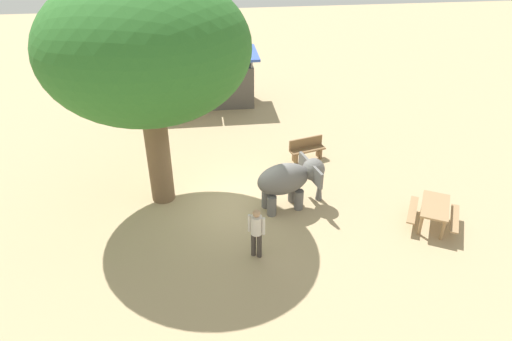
{
  "coord_description": "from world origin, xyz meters",
  "views": [
    {
      "loc": [
        -0.95,
        -12.55,
        9.04
      ],
      "look_at": [
        0.73,
        0.86,
        0.8
      ],
      "focal_mm": 32.43,
      "sensor_mm": 36.0,
      "label": 1
    }
  ],
  "objects_px": {
    "person_handler": "(256,230)",
    "shade_tree_main": "(145,50)",
    "market_stall_orange": "(177,83)",
    "wooden_bench": "(307,148)",
    "picnic_table_near": "(434,210)",
    "elephant": "(290,179)",
    "market_stall_blue": "(231,80)"
  },
  "relations": [
    {
      "from": "market_stall_orange",
      "to": "shade_tree_main",
      "type": "bearing_deg",
      "value": -92.76
    },
    {
      "from": "wooden_bench",
      "to": "picnic_table_near",
      "type": "bearing_deg",
      "value": 108.0
    },
    {
      "from": "person_handler",
      "to": "wooden_bench",
      "type": "height_order",
      "value": "person_handler"
    },
    {
      "from": "wooden_bench",
      "to": "picnic_table_near",
      "type": "xyz_separation_m",
      "value": [
        2.99,
        -4.59,
        0.12
      ]
    },
    {
      "from": "person_handler",
      "to": "picnic_table_near",
      "type": "bearing_deg",
      "value": -55.77
    },
    {
      "from": "shade_tree_main",
      "to": "picnic_table_near",
      "type": "bearing_deg",
      "value": -17.11
    },
    {
      "from": "wooden_bench",
      "to": "picnic_table_near",
      "type": "height_order",
      "value": "wooden_bench"
    },
    {
      "from": "market_stall_blue",
      "to": "picnic_table_near",
      "type": "bearing_deg",
      "value": -62.85
    },
    {
      "from": "person_handler",
      "to": "elephant",
      "type": "bearing_deg",
      "value": -3.97
    },
    {
      "from": "elephant",
      "to": "wooden_bench",
      "type": "bearing_deg",
      "value": 53.7
    },
    {
      "from": "shade_tree_main",
      "to": "person_handler",
      "type": "bearing_deg",
      "value": -49.83
    },
    {
      "from": "picnic_table_near",
      "to": "market_stall_blue",
      "type": "distance_m",
      "value": 11.9
    },
    {
      "from": "shade_tree_main",
      "to": "picnic_table_near",
      "type": "height_order",
      "value": "shade_tree_main"
    },
    {
      "from": "elephant",
      "to": "market_stall_orange",
      "type": "relative_size",
      "value": 0.94
    },
    {
      "from": "elephant",
      "to": "market_stall_orange",
      "type": "xyz_separation_m",
      "value": [
        -3.78,
        8.99,
        0.09
      ]
    },
    {
      "from": "picnic_table_near",
      "to": "elephant",
      "type": "bearing_deg",
      "value": -81.85
    },
    {
      "from": "elephant",
      "to": "shade_tree_main",
      "type": "xyz_separation_m",
      "value": [
        -4.17,
        1.0,
        4.08
      ]
    },
    {
      "from": "market_stall_orange",
      "to": "market_stall_blue",
      "type": "height_order",
      "value": "same"
    },
    {
      "from": "elephant",
      "to": "wooden_bench",
      "type": "distance_m",
      "value": 3.3
    },
    {
      "from": "person_handler",
      "to": "market_stall_orange",
      "type": "bearing_deg",
      "value": 39.05
    },
    {
      "from": "elephant",
      "to": "market_stall_blue",
      "type": "distance_m",
      "value": 9.07
    },
    {
      "from": "person_handler",
      "to": "picnic_table_near",
      "type": "relative_size",
      "value": 0.8
    },
    {
      "from": "elephant",
      "to": "person_handler",
      "type": "relative_size",
      "value": 1.47
    },
    {
      "from": "elephant",
      "to": "person_handler",
      "type": "bearing_deg",
      "value": -134.72
    },
    {
      "from": "picnic_table_near",
      "to": "market_stall_orange",
      "type": "height_order",
      "value": "market_stall_orange"
    },
    {
      "from": "market_stall_orange",
      "to": "wooden_bench",
      "type": "bearing_deg",
      "value": -49.97
    },
    {
      "from": "market_stall_orange",
      "to": "market_stall_blue",
      "type": "relative_size",
      "value": 1.0
    },
    {
      "from": "elephant",
      "to": "market_stall_blue",
      "type": "bearing_deg",
      "value": 83.78
    },
    {
      "from": "person_handler",
      "to": "market_stall_blue",
      "type": "bearing_deg",
      "value": 26.03
    },
    {
      "from": "person_handler",
      "to": "picnic_table_near",
      "type": "height_order",
      "value": "person_handler"
    },
    {
      "from": "person_handler",
      "to": "shade_tree_main",
      "type": "xyz_separation_m",
      "value": [
        -2.78,
        3.3,
        4.18
      ]
    },
    {
      "from": "market_stall_orange",
      "to": "picnic_table_near",
      "type": "bearing_deg",
      "value": -52.82
    }
  ]
}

